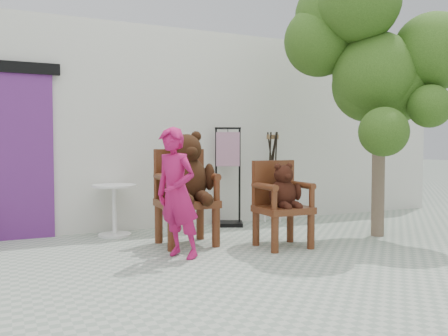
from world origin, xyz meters
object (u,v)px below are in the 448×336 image
cafe_table (114,204)px  display_stand (228,188)px  person (177,194)px  stool_bucket (273,182)px  chair_big (186,180)px  chair_small (281,196)px  tree (369,54)px

cafe_table → display_stand: bearing=2.4°
person → stool_bucket: (2.22, 1.70, -0.07)m
chair_big → chair_small: bearing=-30.6°
chair_small → tree: (1.41, 0.06, 1.84)m
person → tree: tree is taller
tree → chair_big: bearing=167.5°
chair_big → display_stand: display_stand is taller
chair_big → person: (-0.35, -0.68, -0.09)m
person → cafe_table: (-0.34, 1.62, -0.27)m
person → chair_small: bearing=63.1°
cafe_table → stool_bucket: bearing=1.8°
display_stand → tree: tree is taller
cafe_table → chair_big: bearing=-53.9°
person → cafe_table: 1.68m
stool_bucket → tree: size_ratio=0.40×
stool_bucket → display_stand: bearing=-179.6°
chair_small → person: 1.37m
person → tree: 3.29m
chair_big → cafe_table: size_ratio=2.01×
chair_big → stool_bucket: (1.87, 1.02, -0.17)m
chair_small → display_stand: bearing=88.3°
tree → cafe_table: bearing=154.6°
chair_big → cafe_table: chair_big is taller
chair_big → chair_small: 1.19m
display_stand → chair_small: bearing=-67.5°
chair_small → stool_bucket: bearing=62.3°
chair_small → person: size_ratio=0.74×
chair_big → cafe_table: 1.23m
chair_small → display_stand: 1.62m
chair_small → cafe_table: chair_small is taller
cafe_table → display_stand: display_stand is taller
display_stand → stool_bucket: size_ratio=1.04×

